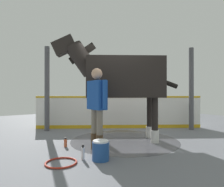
{
  "coord_description": "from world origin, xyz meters",
  "views": [
    {
      "loc": [
        4.18,
        -3.54,
        1.21
      ],
      "look_at": [
        0.47,
        -0.73,
        1.22
      ],
      "focal_mm": 31.39,
      "sensor_mm": 36.0,
      "label": 1
    }
  ],
  "objects_px": {
    "bottle_shampoo": "(83,153)",
    "bottle_spray": "(65,143)",
    "wash_bucket": "(101,150)",
    "horse": "(120,79)",
    "hose_coil": "(61,163)",
    "handler": "(97,102)"
  },
  "relations": [
    {
      "from": "horse",
      "to": "bottle_shampoo",
      "type": "distance_m",
      "value": 2.23
    },
    {
      "from": "handler",
      "to": "bottle_shampoo",
      "type": "relative_size",
      "value": 6.43
    },
    {
      "from": "wash_bucket",
      "to": "hose_coil",
      "type": "xyz_separation_m",
      "value": [
        -0.27,
        -0.65,
        -0.16
      ]
    },
    {
      "from": "wash_bucket",
      "to": "bottle_spray",
      "type": "relative_size",
      "value": 1.72
    },
    {
      "from": "horse",
      "to": "hose_coil",
      "type": "relative_size",
      "value": 5.05
    },
    {
      "from": "wash_bucket",
      "to": "bottle_spray",
      "type": "height_order",
      "value": "wash_bucket"
    },
    {
      "from": "bottle_shampoo",
      "to": "bottle_spray",
      "type": "height_order",
      "value": "bottle_shampoo"
    },
    {
      "from": "horse",
      "to": "wash_bucket",
      "type": "height_order",
      "value": "horse"
    },
    {
      "from": "bottle_shampoo",
      "to": "wash_bucket",
      "type": "bearing_deg",
      "value": 46.89
    },
    {
      "from": "bottle_shampoo",
      "to": "horse",
      "type": "bearing_deg",
      "value": 116.29
    },
    {
      "from": "handler",
      "to": "bottle_shampoo",
      "type": "xyz_separation_m",
      "value": [
        0.35,
        -0.53,
        -0.9
      ]
    },
    {
      "from": "horse",
      "to": "bottle_spray",
      "type": "height_order",
      "value": "horse"
    },
    {
      "from": "wash_bucket",
      "to": "hose_coil",
      "type": "bearing_deg",
      "value": -112.47
    },
    {
      "from": "horse",
      "to": "handler",
      "type": "xyz_separation_m",
      "value": [
        0.39,
        -0.97,
        -0.57
      ]
    },
    {
      "from": "bottle_spray",
      "to": "hose_coil",
      "type": "xyz_separation_m",
      "value": [
        0.98,
        -0.51,
        -0.08
      ]
    },
    {
      "from": "horse",
      "to": "wash_bucket",
      "type": "distance_m",
      "value": 2.13
    },
    {
      "from": "horse",
      "to": "wash_bucket",
      "type": "xyz_separation_m",
      "value": [
        0.97,
        -1.26,
        -1.42
      ]
    },
    {
      "from": "horse",
      "to": "bottle_shampoo",
      "type": "relative_size",
      "value": 10.23
    },
    {
      "from": "wash_bucket",
      "to": "horse",
      "type": "bearing_deg",
      "value": 127.56
    },
    {
      "from": "wash_bucket",
      "to": "bottle_spray",
      "type": "bearing_deg",
      "value": -173.77
    },
    {
      "from": "bottle_spray",
      "to": "wash_bucket",
      "type": "bearing_deg",
      "value": 6.23
    },
    {
      "from": "handler",
      "to": "bottle_spray",
      "type": "height_order",
      "value": "handler"
    }
  ]
}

